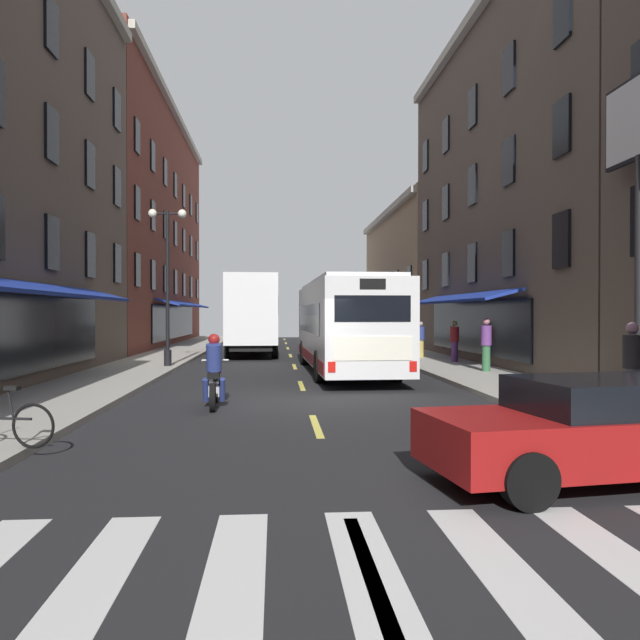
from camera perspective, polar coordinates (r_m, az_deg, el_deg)
The scene contains 17 objects.
ground_plane at distance 15.30m, azimuth -1.23°, elevation -7.53°, with size 34.80×80.00×0.10m, color black.
lane_centre_dashes at distance 15.05m, azimuth -1.18°, elevation -7.46°, with size 0.14×73.90×0.01m.
crosswalk_near at distance 5.60m, azimuth 4.37°, elevation -21.54°, with size 7.10×2.80×0.01m.
sidewalk_left at distance 16.11m, azimuth -22.85°, elevation -6.74°, with size 3.00×80.00×0.14m, color #A39E93.
sidewalk_right at distance 16.66m, azimuth 19.62°, elevation -6.48°, with size 3.00×80.00×0.14m, color #A39E93.
billboard_sign at distance 15.41m, azimuth 27.27°, elevation 13.32°, with size 0.40×2.60×7.14m.
transit_bus at distance 22.12m, azimuth 2.24°, elevation -0.45°, with size 2.83×11.28×3.26m.
box_truck at distance 30.97m, azimuth -6.29°, elevation 0.47°, with size 2.66×7.73×3.92m.
sedan_near at distance 8.72m, azimuth 24.98°, elevation -8.97°, with size 4.74×2.40×1.30m.
sedan_mid at distance 41.07m, azimuth -5.73°, elevation -1.38°, with size 2.05×4.48×1.36m.
motorcycle_rider at distance 14.25m, azimuth -9.69°, elevation -5.06°, with size 0.62×2.07×1.66m.
bicycle_near at distance 10.39m, azimuth -27.28°, elevation -8.40°, with size 1.69×0.50×0.91m.
pedestrian_near at distance 13.99m, azimuth 26.75°, elevation -3.64°, with size 0.52×0.45×1.80m.
pedestrian_mid at distance 28.27m, azimuth 9.21°, elevation -1.74°, with size 0.36×0.36×1.61m.
pedestrian_far at distance 26.02m, azimuth 12.24°, elevation -1.87°, with size 0.36×0.36×1.67m.
pedestrian_rear at distance 21.97m, azimuth 15.00°, elevation -2.10°, with size 0.36×0.36×1.82m.
street_lamp_twin at distance 24.10m, azimuth -13.81°, elevation 3.61°, with size 1.42×0.32×5.89m.
Camera 1 is at (-0.77, -15.13, 2.12)m, focal length 34.89 mm.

